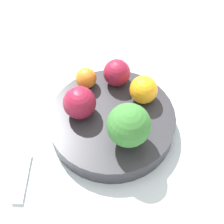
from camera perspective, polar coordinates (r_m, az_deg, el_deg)
ground_plane at (r=0.54m, az=-0.00°, el=-3.98°), size 6.00×6.00×0.00m
table_surface at (r=0.53m, az=-0.00°, el=-3.40°), size 1.20×1.20×0.02m
bowl at (r=0.51m, az=-0.00°, el=-1.77°), size 0.20×0.20×0.03m
broccoli at (r=0.44m, az=3.08°, el=-2.47°), size 0.06×0.06×0.07m
apple_red at (r=0.48m, az=-5.95°, el=1.70°), size 0.05×0.05×0.05m
apple_green at (r=0.52m, az=0.88°, el=7.19°), size 0.05×0.05×0.05m
orange_front at (r=0.50m, az=5.80°, el=4.08°), size 0.05×0.05×0.05m
orange_back at (r=0.52m, az=-4.77°, el=6.20°), size 0.04×0.04×0.04m
spoon at (r=0.49m, az=-16.12°, el=-11.60°), size 0.07×0.06×0.01m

